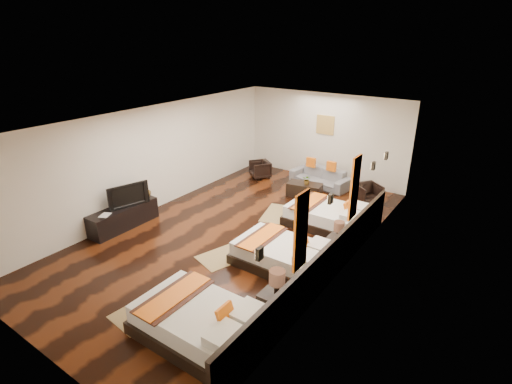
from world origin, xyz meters
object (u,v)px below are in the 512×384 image
Objects in this scene: armchair_left at (260,169)px; coffee_table at (304,190)px; bed_mid at (284,255)px; armchair_right at (368,194)px; tv at (127,194)px; figurine at (145,192)px; nightstand_a at (276,303)px; sofa at (320,177)px; bed_far at (329,216)px; nightstand_b at (337,244)px; bed_near at (202,323)px; table_plant at (307,180)px; tv_console at (124,217)px; book at (101,215)px.

armchair_left is 2.08m from coffee_table.
bed_mid reaches higher than armchair_right.
tv reaches higher than figurine.
armchair_right is (0.30, 4.09, 0.03)m from bed_mid.
sofa is (-2.19, 6.15, -0.07)m from nightstand_a.
bed_mid is 1.05× the size of sofa.
armchair_left is at bearing 150.00° from bed_far.
nightstand_b is at bearing 11.59° from figurine.
figurine is (-4.20, 2.49, 0.43)m from bed_near.
armchair_right is (4.50, 4.12, -0.41)m from figurine.
bed_mid is at bearing -69.20° from table_plant.
coffee_table is (2.71, 4.19, -0.64)m from tv.
nightstand_b is 5.24m from tv_console.
armchair_left is (0.77, 5.53, -0.28)m from book.
table_plant reaches higher than sofa.
bed_far is 5.04m from tv.
armchair_right is (4.50, 4.85, 0.02)m from tv_console.
tv_console is 1.77× the size of tv.
bed_mid is at bearing -90.01° from bed_far.
table_plant reaches higher than book.
tv is at bearing -161.97° from nightstand_b.
coffee_table is (-1.44, 3.59, -0.06)m from bed_mid.
bed_mid is 2.04× the size of nightstand_a.
tv_console is at bearing 157.23° from bed_near.
tv_console is (-4.20, -2.95, 0.01)m from bed_far.
armchair_right is at bearing 87.38° from bed_near.
bed_near is 4.71m from bed_far.
bed_near is 7.68× the size of book.
tv_console is 6.62m from armchair_right.
bed_near reaches higher than tv_console.
sofa is at bearing 65.29° from book.
nightstand_b reaches higher than coffee_table.
book is 0.45× the size of armchair_left.
table_plant is at bearing 56.67° from tv_console.
nightstand_a reaches higher than book.
nightstand_b is 5.26m from armchair_left.
nightstand_b is 5.07m from figurine.
nightstand_b is at bearing 77.95° from bed_near.
bed_mid is at bearing -147.98° from armchair_right.
coffee_table is at bearing 52.64° from figurine.
tv reaches higher than bed_near.
tv reaches higher than armchair_right.
nightstand_a is 5.50m from table_plant.
tv_console reaches higher than coffee_table.
nightstand_a is at bearing -1.77° from book.
nightstand_a is at bearing -90.00° from nightstand_b.
bed_near is at bearing -69.76° from sofa.
coffee_table is at bearing 113.21° from nightstand_a.
bed_far is 5.13m from tv_console.
figurine is at bearing -127.36° from coffee_table.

